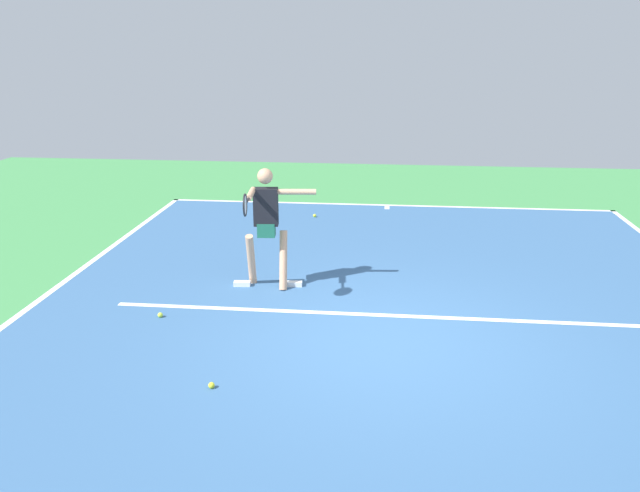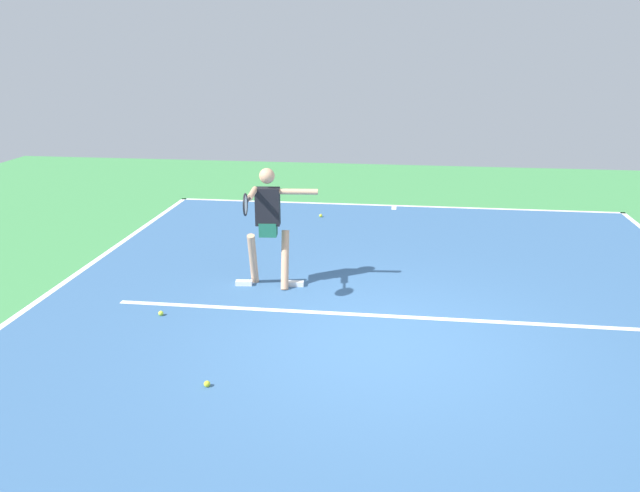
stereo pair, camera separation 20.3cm
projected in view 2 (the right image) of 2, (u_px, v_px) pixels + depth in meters
ground_plane at (382, 342)px, 7.53m from camera, size 23.13×23.13×0.00m
court_surface at (382, 342)px, 7.53m from camera, size 9.55×13.44×0.00m
court_line_baseline_near at (394, 206)px, 13.83m from camera, size 9.55×0.10×0.01m
court_line_sideline_right at (10, 320)px, 8.12m from camera, size 0.10×13.44×0.01m
court_line_service at (384, 316)px, 8.26m from camera, size 7.16×0.10×0.01m
court_line_centre_mark at (394, 208)px, 13.64m from camera, size 0.10×0.30×0.01m
tennis_player at (268, 221)px, 8.96m from camera, size 1.20×1.27×1.75m
tennis_ball_far_corner at (207, 384)px, 6.56m from camera, size 0.07×0.07×0.07m
tennis_ball_near_service_line at (161, 313)px, 8.26m from camera, size 0.07×0.07×0.07m
tennis_ball_by_baseline at (321, 216)px, 12.92m from camera, size 0.07×0.07×0.07m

